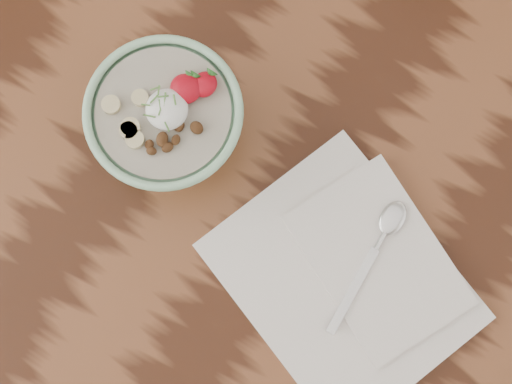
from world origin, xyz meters
TOP-DOWN VIEW (x-y plane):
  - table at (0.00, 0.00)cm, footprint 160.00×90.00cm
  - breakfast_bowl at (-16.63, -1.80)cm, footprint 17.22×17.22cm
  - napkin at (9.91, -5.26)cm, footprint 33.56×30.41cm
  - spoon at (10.59, 0.48)cm, footprint 3.03×17.04cm

SIDE VIEW (x-z plane):
  - table at x=0.00cm, z-range 28.20..103.20cm
  - napkin at x=9.91cm, z-range 74.86..76.56cm
  - spoon at x=10.59cm, z-range 76.62..77.51cm
  - breakfast_bowl at x=-16.63cm, z-range 75.12..86.53cm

